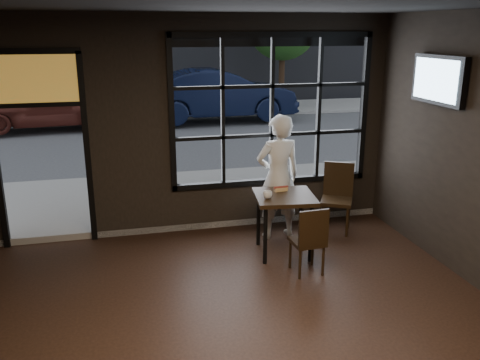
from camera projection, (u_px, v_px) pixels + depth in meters
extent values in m
cube|color=black|center=(272.00, 111.00, 7.60)|extent=(3.06, 0.12, 2.28)
cube|color=orange|center=(33.00, 78.00, 6.71)|extent=(1.20, 0.06, 0.70)
cube|color=#545456|center=(138.00, 87.00, 26.96)|extent=(60.00, 41.00, 0.04)
cube|color=black|center=(284.00, 224.00, 6.92)|extent=(0.87, 0.87, 0.85)
cube|color=black|center=(307.00, 239.00, 6.36)|extent=(0.41, 0.41, 0.89)
cube|color=black|center=(337.00, 199.00, 7.65)|extent=(0.61, 0.61, 1.04)
imported|color=silver|center=(278.00, 177.00, 7.35)|extent=(0.70, 0.50, 1.83)
imported|color=silver|center=(267.00, 195.00, 6.65)|extent=(0.13, 0.13, 0.10)
cube|color=black|center=(439.00, 80.00, 6.41)|extent=(0.12, 1.05, 0.61)
imported|color=black|center=(219.00, 94.00, 16.53)|extent=(5.02, 1.86, 1.64)
imported|color=#511E17|center=(43.00, 104.00, 15.15)|extent=(4.41, 2.04, 1.46)
cylinder|color=#332114|center=(52.00, 86.00, 17.63)|extent=(0.20, 0.20, 2.16)
sphere|color=#26541B|center=(46.00, 33.00, 17.12)|extent=(2.35, 2.35, 2.35)
cylinder|color=#332114|center=(282.00, 79.00, 18.88)|extent=(0.22, 0.22, 2.39)
sphere|color=#346E1D|center=(283.00, 24.00, 18.33)|extent=(2.61, 2.61, 2.61)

